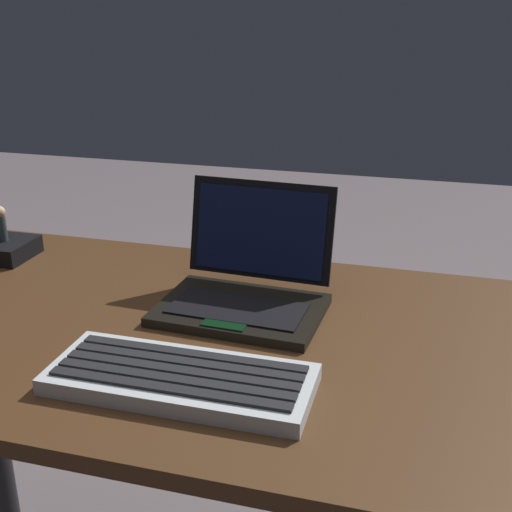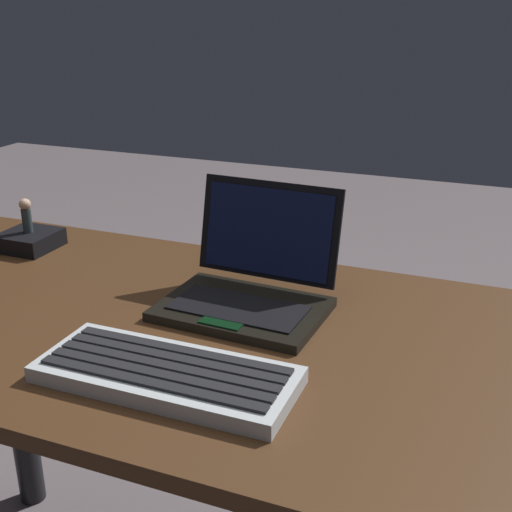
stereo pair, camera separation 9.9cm
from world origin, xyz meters
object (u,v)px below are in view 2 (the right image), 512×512
Objects in this scene: external_keyboard at (167,374)px; figurine at (26,214)px; laptop_front at (250,285)px; figurine_stand at (30,240)px.

figurine is at bearing 145.74° from external_keyboard.
laptop_front reaches higher than figurine.
laptop_front is at bearing -9.74° from figurine.
external_keyboard is 3.30× the size of figurine_stand.
laptop_front is 0.77× the size of external_keyboard.
laptop_front reaches higher than external_keyboard.
figurine_stand is at bearing 170.26° from laptop_front.
external_keyboard is 0.61m from figurine_stand.
laptop_front is 0.53m from figurine.
external_keyboard is at bearing -34.26° from figurine_stand.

